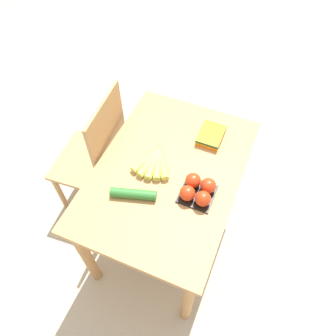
% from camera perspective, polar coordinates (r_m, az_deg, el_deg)
% --- Properties ---
extents(ground_plane, '(12.00, 12.00, 0.00)m').
position_cam_1_polar(ground_plane, '(2.35, 0.00, -11.03)').
color(ground_plane, '#B7A88E').
extents(dining_table, '(1.04, 0.73, 0.74)m').
position_cam_1_polar(dining_table, '(1.81, 0.00, -2.96)').
color(dining_table, '#B27F4C').
rests_on(dining_table, ground_plane).
extents(chair, '(0.45, 0.43, 0.99)m').
position_cam_1_polar(chair, '(2.10, -12.18, 1.77)').
color(chair, tan).
rests_on(chair, ground_plane).
extents(banana_bunch, '(0.21, 0.21, 0.04)m').
position_cam_1_polar(banana_bunch, '(1.71, -2.44, 0.95)').
color(banana_bunch, brown).
rests_on(banana_bunch, dining_table).
extents(tomato_pack, '(0.17, 0.17, 0.09)m').
position_cam_1_polar(tomato_pack, '(1.59, 5.22, -3.84)').
color(tomato_pack, black).
rests_on(tomato_pack, dining_table).
extents(carrot_bag, '(0.17, 0.13, 0.04)m').
position_cam_1_polar(carrot_bag, '(1.83, 7.52, 5.69)').
color(carrot_bag, orange).
rests_on(carrot_bag, dining_table).
extents(cucumber_near, '(0.11, 0.23, 0.05)m').
position_cam_1_polar(cucumber_near, '(1.60, -6.06, -4.50)').
color(cucumber_near, '#2D702D').
rests_on(cucumber_near, dining_table).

